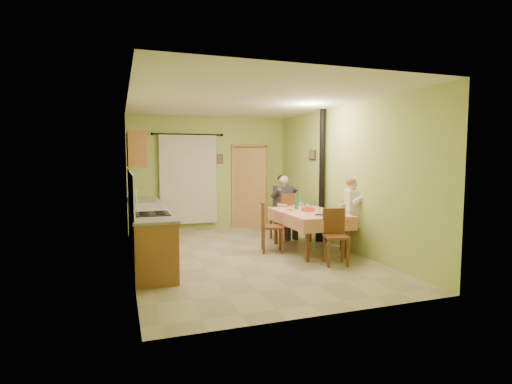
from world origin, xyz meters
name	(u,v)px	position (x,y,z in m)	size (l,w,h in m)	color
floor	(245,255)	(0.00, 0.00, 0.00)	(4.00, 6.00, 0.01)	tan
room_shell	(245,156)	(0.00, 0.00, 1.82)	(4.04, 6.04, 2.82)	#B9D16B
kitchen_run	(148,231)	(-1.71, 0.40, 0.48)	(0.64, 3.64, 1.56)	brown
upper_cabinets	(136,150)	(-1.82, 1.70, 1.95)	(0.35, 1.40, 0.70)	brown
curtain	(188,179)	(-0.55, 2.90, 1.26)	(1.70, 0.07, 2.22)	black
doorway	(249,186)	(1.03, 2.89, 1.05)	(0.96, 0.40, 2.15)	black
dining_table	(309,231)	(1.26, -0.09, 0.38)	(1.06, 1.76, 0.76)	tan
tableware	(312,209)	(1.29, -0.17, 0.81)	(0.83, 1.64, 0.33)	white
chair_far	(284,226)	(1.22, 1.02, 0.29)	(0.56, 0.56, 1.02)	brown
chair_near	(336,248)	(1.24, -1.14, 0.29)	(0.46, 0.46, 0.93)	brown
chair_right	(354,237)	(2.03, -0.47, 0.29)	(0.53, 0.53, 0.99)	brown
chair_left	(271,237)	(0.55, 0.06, 0.29)	(0.50, 0.50, 0.96)	brown
man_far	(284,199)	(1.21, 1.04, 0.88)	(0.64, 0.55, 1.39)	#38333D
man_right	(354,206)	(2.01, -0.47, 0.88)	(0.56, 0.64, 1.39)	silver
stove_flue	(322,194)	(1.90, 0.60, 1.02)	(0.24, 0.24, 2.80)	black
picture_back	(219,159)	(0.25, 2.97, 1.75)	(0.19, 0.03, 0.23)	black
picture_right	(312,155)	(1.97, 1.20, 1.85)	(0.03, 0.31, 0.21)	brown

